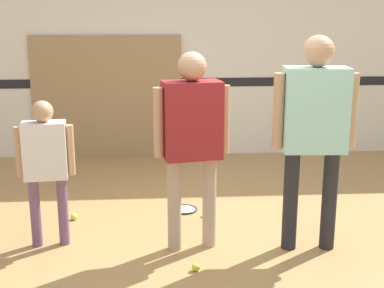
{
  "coord_description": "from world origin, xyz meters",
  "views": [
    {
      "loc": [
        -0.38,
        -4.38,
        2.01
      ],
      "look_at": [
        -0.09,
        -0.11,
        0.93
      ],
      "focal_mm": 50.0,
      "sensor_mm": 36.0,
      "label": 1
    }
  ],
  "objects_px": {
    "person_student_right": "(314,121)",
    "racket_spare_on_floor": "(184,209)",
    "person_instructor": "(192,130)",
    "person_student_left": "(45,158)",
    "tennis_ball_stray_right": "(74,217)",
    "tennis_ball_stray_left": "(211,239)",
    "tennis_ball_near_instructor": "(196,267)",
    "tennis_ball_by_spare_racket": "(206,213)"
  },
  "relations": [
    {
      "from": "tennis_ball_near_instructor",
      "to": "tennis_ball_stray_left",
      "type": "distance_m",
      "value": 0.55
    },
    {
      "from": "tennis_ball_near_instructor",
      "to": "person_student_left",
      "type": "bearing_deg",
      "value": 154.96
    },
    {
      "from": "racket_spare_on_floor",
      "to": "tennis_ball_near_instructor",
      "type": "xyz_separation_m",
      "value": [
        0.02,
        -1.33,
        0.02
      ]
    },
    {
      "from": "person_student_left",
      "to": "tennis_ball_stray_right",
      "type": "xyz_separation_m",
      "value": [
        0.12,
        0.56,
        -0.76
      ]
    },
    {
      "from": "person_instructor",
      "to": "tennis_ball_stray_right",
      "type": "distance_m",
      "value": 1.65
    },
    {
      "from": "person_instructor",
      "to": "tennis_ball_stray_right",
      "type": "relative_size",
      "value": 25.49
    },
    {
      "from": "person_instructor",
      "to": "tennis_ball_stray_left",
      "type": "xyz_separation_m",
      "value": [
        0.18,
        0.09,
        -1.01
      ]
    },
    {
      "from": "person_student_left",
      "to": "person_student_right",
      "type": "distance_m",
      "value": 2.26
    },
    {
      "from": "person_student_right",
      "to": "tennis_ball_stray_left",
      "type": "distance_m",
      "value": 1.37
    },
    {
      "from": "person_student_left",
      "to": "tennis_ball_stray_left",
      "type": "distance_m",
      "value": 1.6
    },
    {
      "from": "person_instructor",
      "to": "person_student_left",
      "type": "relative_size",
      "value": 1.32
    },
    {
      "from": "tennis_ball_stray_right",
      "to": "tennis_ball_by_spare_racket",
      "type": "bearing_deg",
      "value": -0.1
    },
    {
      "from": "person_instructor",
      "to": "person_student_left",
      "type": "xyz_separation_m",
      "value": [
        -1.23,
        0.14,
        -0.25
      ]
    },
    {
      "from": "person_instructor",
      "to": "tennis_ball_near_instructor",
      "type": "xyz_separation_m",
      "value": [
        0.0,
        -0.44,
        -1.01
      ]
    },
    {
      "from": "person_student_left",
      "to": "person_student_right",
      "type": "height_order",
      "value": "person_student_right"
    },
    {
      "from": "person_instructor",
      "to": "tennis_ball_by_spare_racket",
      "type": "distance_m",
      "value": 1.24
    },
    {
      "from": "person_instructor",
      "to": "racket_spare_on_floor",
      "type": "relative_size",
      "value": 3.22
    },
    {
      "from": "person_instructor",
      "to": "person_student_left",
      "type": "distance_m",
      "value": 1.26
    },
    {
      "from": "person_student_right",
      "to": "tennis_ball_stray_left",
      "type": "xyz_separation_m",
      "value": [
        -0.82,
        0.16,
        -1.09
      ]
    },
    {
      "from": "tennis_ball_near_instructor",
      "to": "person_student_right",
      "type": "bearing_deg",
      "value": 19.82
    },
    {
      "from": "person_student_right",
      "to": "tennis_ball_by_spare_racket",
      "type": "distance_m",
      "value": 1.56
    },
    {
      "from": "person_instructor",
      "to": "person_student_right",
      "type": "height_order",
      "value": "person_student_right"
    },
    {
      "from": "tennis_ball_stray_left",
      "to": "tennis_ball_by_spare_racket",
      "type": "bearing_deg",
      "value": 88.97
    },
    {
      "from": "person_instructor",
      "to": "person_student_right",
      "type": "relative_size",
      "value": 0.93
    },
    {
      "from": "racket_spare_on_floor",
      "to": "tennis_ball_stray_left",
      "type": "relative_size",
      "value": 7.93
    },
    {
      "from": "person_student_right",
      "to": "racket_spare_on_floor",
      "type": "xyz_separation_m",
      "value": [
        -1.02,
        0.98,
        -1.11
      ]
    },
    {
      "from": "tennis_ball_near_instructor",
      "to": "tennis_ball_by_spare_racket",
      "type": "relative_size",
      "value": 1.0
    },
    {
      "from": "tennis_ball_by_spare_racket",
      "to": "person_student_right",
      "type": "bearing_deg",
      "value": -43.56
    },
    {
      "from": "tennis_ball_stray_left",
      "to": "person_student_left",
      "type": "bearing_deg",
      "value": 177.94
    },
    {
      "from": "person_instructor",
      "to": "person_student_left",
      "type": "bearing_deg",
      "value": 163.75
    },
    {
      "from": "person_instructor",
      "to": "tennis_ball_near_instructor",
      "type": "bearing_deg",
      "value": -99.79
    },
    {
      "from": "person_student_right",
      "to": "tennis_ball_by_spare_racket",
      "type": "relative_size",
      "value": 27.47
    },
    {
      "from": "person_instructor",
      "to": "person_student_right",
      "type": "xyz_separation_m",
      "value": [
        1.0,
        -0.08,
        0.08
      ]
    },
    {
      "from": "tennis_ball_stray_left",
      "to": "tennis_ball_near_instructor",
      "type": "bearing_deg",
      "value": -108.54
    },
    {
      "from": "tennis_ball_near_instructor",
      "to": "tennis_ball_stray_right",
      "type": "distance_m",
      "value": 1.59
    },
    {
      "from": "tennis_ball_near_instructor",
      "to": "racket_spare_on_floor",
      "type": "bearing_deg",
      "value": 91.03
    },
    {
      "from": "person_instructor",
      "to": "tennis_ball_stray_left",
      "type": "bearing_deg",
      "value": 16.39
    },
    {
      "from": "person_student_left",
      "to": "tennis_ball_by_spare_racket",
      "type": "distance_m",
      "value": 1.7
    },
    {
      "from": "person_student_left",
      "to": "person_instructor",
      "type": "bearing_deg",
      "value": -11.85
    },
    {
      "from": "tennis_ball_near_instructor",
      "to": "tennis_ball_by_spare_racket",
      "type": "distance_m",
      "value": 1.15
    },
    {
      "from": "racket_spare_on_floor",
      "to": "tennis_ball_by_spare_racket",
      "type": "bearing_deg",
      "value": -146.79
    },
    {
      "from": "person_student_left",
      "to": "person_student_right",
      "type": "relative_size",
      "value": 0.71
    }
  ]
}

